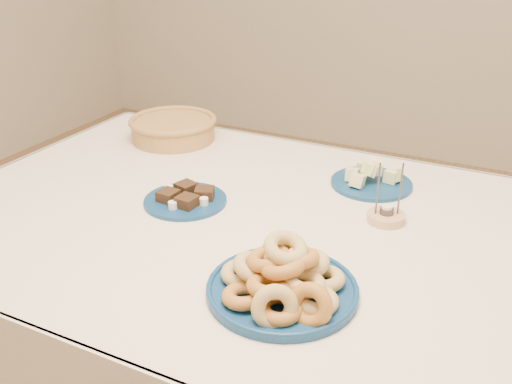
% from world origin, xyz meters
% --- Properties ---
extents(dining_table, '(1.71, 1.11, 0.75)m').
position_xyz_m(dining_table, '(0.00, 0.00, 0.64)').
color(dining_table, brown).
rests_on(dining_table, ground).
extents(donut_platter, '(0.40, 0.40, 0.14)m').
position_xyz_m(donut_platter, '(0.16, -0.26, 0.79)').
color(donut_platter, navy).
rests_on(donut_platter, dining_table).
extents(melon_plate, '(0.26, 0.26, 0.08)m').
position_xyz_m(melon_plate, '(0.17, 0.32, 0.77)').
color(melon_plate, navy).
rests_on(melon_plate, dining_table).
extents(brownie_plate, '(0.22, 0.22, 0.04)m').
position_xyz_m(brownie_plate, '(-0.23, -0.00, 0.76)').
color(brownie_plate, navy).
rests_on(brownie_plate, dining_table).
extents(wicker_basket, '(0.37, 0.37, 0.08)m').
position_xyz_m(wicker_basket, '(-0.52, 0.38, 0.79)').
color(wicker_basket, olive).
rests_on(wicker_basket, dining_table).
extents(candle_holder, '(0.12, 0.12, 0.15)m').
position_xyz_m(candle_holder, '(0.27, 0.13, 0.76)').
color(candle_holder, tan).
rests_on(candle_holder, dining_table).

